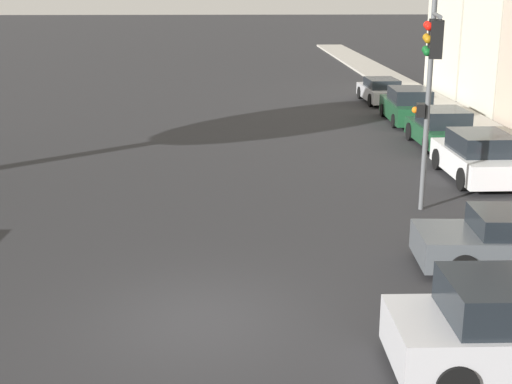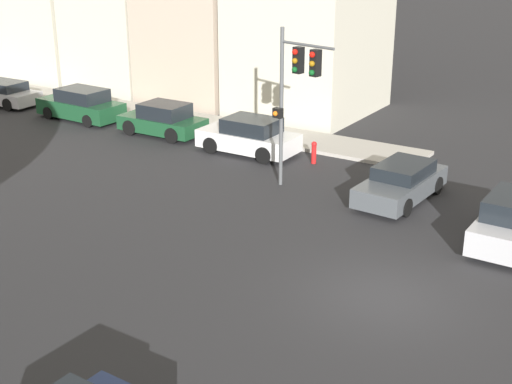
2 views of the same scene
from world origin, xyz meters
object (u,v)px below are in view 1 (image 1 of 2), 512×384
at_px(traffic_signal, 431,65).
at_px(parked_car_1, 442,129).
at_px(parked_car_0, 479,157).
at_px(parked_car_2, 408,106).
at_px(parked_car_3, 381,91).

xyz_separation_m(traffic_signal, parked_car_1, (3.05, 8.58, -3.33)).
distance_m(traffic_signal, parked_car_0, 5.74).
bearing_deg(parked_car_0, parked_car_2, -1.70).
height_order(parked_car_2, parked_car_3, parked_car_2).
height_order(parked_car_0, parked_car_1, parked_car_0).
relative_size(traffic_signal, parked_car_3, 1.33).
relative_size(parked_car_0, parked_car_2, 0.92).
relative_size(traffic_signal, parked_car_0, 1.37).
xyz_separation_m(traffic_signal, parked_car_3, (3.01, 19.53, -3.41)).
xyz_separation_m(parked_car_0, parked_car_3, (0.20, 15.78, -0.10)).
bearing_deg(parked_car_3, parked_car_2, 178.77).
height_order(traffic_signal, parked_car_0, traffic_signal).
xyz_separation_m(traffic_signal, parked_car_2, (3.05, 13.76, -3.31)).
relative_size(traffic_signal, parked_car_2, 1.27).
relative_size(traffic_signal, parked_car_1, 1.46).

